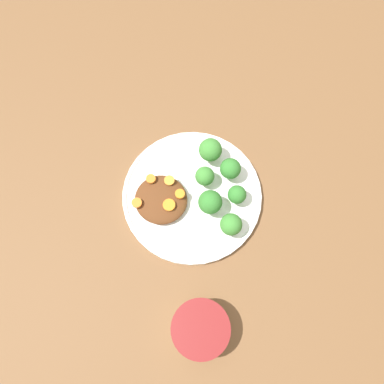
{
  "coord_description": "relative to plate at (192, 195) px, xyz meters",
  "views": [
    {
      "loc": [
        -0.1,
        0.22,
        0.75
      ],
      "look_at": [
        0.0,
        0.0,
        0.03
      ],
      "focal_mm": 35.0,
      "sensor_mm": 36.0,
      "label": 1
    }
  ],
  "objects": [
    {
      "name": "ground_plane",
      "position": [
        0.0,
        0.0,
        -0.01
      ],
      "size": [
        4.0,
        4.0,
        0.0
      ],
      "primitive_type": "plane",
      "color": "brown"
    },
    {
      "name": "plate",
      "position": [
        0.0,
        0.0,
        0.0
      ],
      "size": [
        0.29,
        0.29,
        0.02
      ],
      "color": "white",
      "rests_on": "ground_plane"
    },
    {
      "name": "carrot_slice_2",
      "position": [
        0.09,
        0.07,
        0.03
      ],
      "size": [
        0.02,
        0.02,
        0.01
      ],
      "primitive_type": "cylinder",
      "color": "orange",
      "rests_on": "stew_mound"
    },
    {
      "name": "broccoli_floret_3",
      "position": [
        0.0,
        -0.09,
        0.04
      ],
      "size": [
        0.05,
        0.05,
        0.06
      ],
      "color": "#759E51",
      "rests_on": "plate"
    },
    {
      "name": "broccoli_floret_4",
      "position": [
        -0.1,
        0.04,
        0.04
      ],
      "size": [
        0.04,
        0.04,
        0.06
      ],
      "color": "#7FA85B",
      "rests_on": "plate"
    },
    {
      "name": "dip_bowl",
      "position": [
        -0.12,
        0.23,
        0.02
      ],
      "size": [
        0.11,
        0.11,
        0.06
      ],
      "color": "white",
      "rests_on": "ground_plane"
    },
    {
      "name": "stew_mound",
      "position": [
        0.05,
        0.04,
        0.02
      ],
      "size": [
        0.11,
        0.1,
        0.02
      ],
      "primitive_type": "ellipsoid",
      "color": "#5B3319",
      "rests_on": "plate"
    },
    {
      "name": "carrot_slice_1",
      "position": [
        0.05,
        0.0,
        0.03
      ],
      "size": [
        0.02,
        0.02,
        0.0
      ],
      "primitive_type": "cylinder",
      "color": "orange",
      "rests_on": "stew_mound"
    },
    {
      "name": "carrot_slice_3",
      "position": [
        0.03,
        0.05,
        0.03
      ],
      "size": [
        0.02,
        0.02,
        0.0
      ],
      "primitive_type": "cylinder",
      "color": "orange",
      "rests_on": "stew_mound"
    },
    {
      "name": "broccoli_floret_2",
      "position": [
        -0.09,
        -0.03,
        0.03
      ],
      "size": [
        0.04,
        0.04,
        0.05
      ],
      "color": "#7FA85B",
      "rests_on": "plate"
    },
    {
      "name": "broccoli_floret_1",
      "position": [
        -0.05,
        -0.07,
        0.04
      ],
      "size": [
        0.04,
        0.04,
        0.06
      ],
      "color": "#7FA85B",
      "rests_on": "plate"
    },
    {
      "name": "broccoli_floret_5",
      "position": [
        -0.01,
        -0.04,
        0.03
      ],
      "size": [
        0.04,
        0.04,
        0.05
      ],
      "color": "#759E51",
      "rests_on": "plate"
    },
    {
      "name": "broccoli_floret_0",
      "position": [
        -0.04,
        0.01,
        0.04
      ],
      "size": [
        0.05,
        0.05,
        0.06
      ],
      "color": "#7FA85B",
      "rests_on": "plate"
    },
    {
      "name": "carrot_slice_4",
      "position": [
        0.02,
        0.02,
        0.03
      ],
      "size": [
        0.02,
        0.02,
        0.01
      ],
      "primitive_type": "cylinder",
      "color": "orange",
      "rests_on": "stew_mound"
    },
    {
      "name": "carrot_slice_0",
      "position": [
        0.09,
        0.01,
        0.03
      ],
      "size": [
        0.02,
        0.02,
        0.01
      ],
      "primitive_type": "cylinder",
      "color": "orange",
      "rests_on": "stew_mound"
    }
  ]
}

